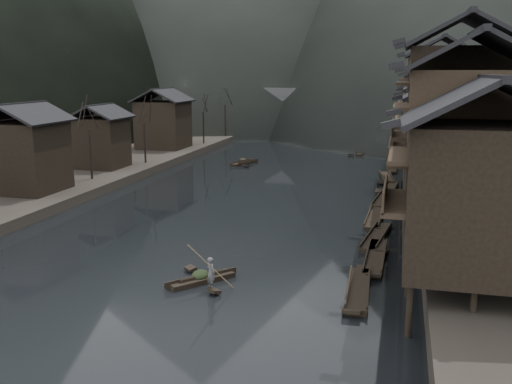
% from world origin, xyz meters
% --- Properties ---
extents(water, '(300.00, 300.00, 0.00)m').
position_xyz_m(water, '(0.00, 0.00, 0.00)').
color(water, black).
rests_on(water, ground).
extents(left_bank, '(40.00, 200.00, 1.20)m').
position_xyz_m(left_bank, '(-35.00, 40.00, 0.60)').
color(left_bank, '#2D2823').
rests_on(left_bank, ground).
extents(stilt_houses, '(9.00, 67.60, 16.08)m').
position_xyz_m(stilt_houses, '(17.28, 19.13, 8.79)').
color(stilt_houses, black).
rests_on(stilt_houses, ground).
extents(left_houses, '(8.10, 53.20, 8.73)m').
position_xyz_m(left_houses, '(-20.50, 20.12, 5.66)').
color(left_houses, black).
rests_on(left_houses, left_bank).
extents(bare_trees, '(3.91, 70.92, 7.81)m').
position_xyz_m(bare_trees, '(-17.00, 30.06, 6.48)').
color(bare_trees, black).
rests_on(bare_trees, left_bank).
extents(moored_sampans, '(2.68, 72.49, 0.47)m').
position_xyz_m(moored_sampans, '(12.20, 26.19, 0.20)').
color(moored_sampans, black).
rests_on(moored_sampans, water).
extents(midriver_boats, '(16.25, 19.23, 0.45)m').
position_xyz_m(midriver_boats, '(0.79, 43.28, 0.20)').
color(midriver_boats, black).
rests_on(midriver_boats, water).
extents(stone_bridge, '(40.00, 6.00, 9.00)m').
position_xyz_m(stone_bridge, '(-0.00, 72.00, 5.11)').
color(stone_bridge, '#4C4C4F').
rests_on(stone_bridge, ground).
extents(hero_sampan, '(3.47, 3.98, 0.43)m').
position_xyz_m(hero_sampan, '(2.57, -6.27, 0.20)').
color(hero_sampan, black).
rests_on(hero_sampan, water).
extents(cargo_heap, '(0.99, 1.30, 0.60)m').
position_xyz_m(cargo_heap, '(2.44, -6.11, 0.73)').
color(cargo_heap, black).
rests_on(cargo_heap, hero_sampan).
extents(boatman, '(0.79, 0.76, 1.82)m').
position_xyz_m(boatman, '(3.58, -7.49, 1.34)').
color(boatman, slate).
rests_on(boatman, hero_sampan).
extents(bamboo_pole, '(2.26, 2.30, 3.45)m').
position_xyz_m(bamboo_pole, '(3.78, -7.49, 3.97)').
color(bamboo_pole, '#8C7A51').
rests_on(bamboo_pole, boatman).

